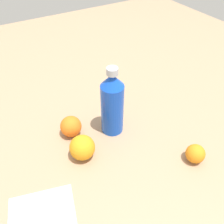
# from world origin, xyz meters

# --- Properties ---
(ground_plane) EXTENTS (2.40, 2.40, 0.00)m
(ground_plane) POSITION_xyz_m (0.00, 0.00, 0.00)
(ground_plane) COLOR #9E7F60
(water_bottle) EXTENTS (0.08, 0.08, 0.25)m
(water_bottle) POSITION_xyz_m (-0.00, 0.02, 0.12)
(water_bottle) COLOR blue
(water_bottle) RESTS_ON ground_plane
(orange_0) EXTENTS (0.08, 0.08, 0.08)m
(orange_0) POSITION_xyz_m (0.06, -0.12, 0.04)
(orange_0) COLOR orange
(orange_0) RESTS_ON ground_plane
(orange_1) EXTENTS (0.06, 0.06, 0.06)m
(orange_1) POSITION_xyz_m (0.25, 0.18, 0.03)
(orange_1) COLOR orange
(orange_1) RESTS_ON ground_plane
(orange_2) EXTENTS (0.07, 0.07, 0.07)m
(orange_2) POSITION_xyz_m (-0.05, -0.11, 0.04)
(orange_2) COLOR orange
(orange_2) RESTS_ON ground_plane
(folded_napkin) EXTENTS (0.20, 0.21, 0.01)m
(folded_napkin) POSITION_xyz_m (0.19, -0.30, 0.00)
(folded_napkin) COLOR #99BFD8
(folded_napkin) RESTS_ON ground_plane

